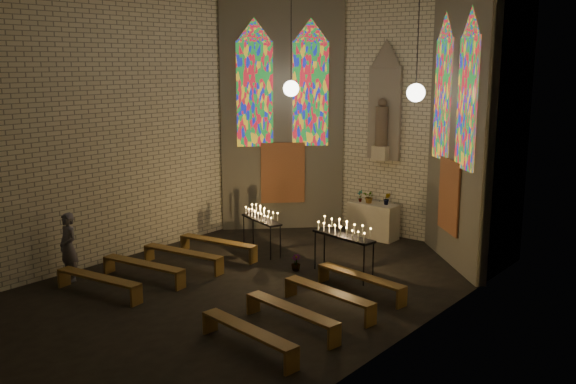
% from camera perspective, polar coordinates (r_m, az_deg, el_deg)
% --- Properties ---
extents(floor, '(12.00, 12.00, 0.00)m').
position_cam_1_polar(floor, '(14.32, -4.07, -8.65)').
color(floor, black).
rests_on(floor, ground).
extents(room, '(8.22, 12.43, 7.00)m').
position_cam_1_polar(room, '(16.11, 3.97, 7.18)').
color(room, beige).
rests_on(room, ground).
extents(altar, '(1.40, 0.60, 1.00)m').
position_cam_1_polar(altar, '(18.35, 7.56, -2.53)').
color(altar, beige).
rests_on(altar, ground).
extents(flower_vase_left, '(0.21, 0.18, 0.34)m').
position_cam_1_polar(flower_vase_left, '(18.37, 6.43, -0.36)').
color(flower_vase_left, '#4C723F').
rests_on(flower_vase_left, altar).
extents(flower_vase_center, '(0.34, 0.29, 0.37)m').
position_cam_1_polar(flower_vase_center, '(18.22, 7.26, -0.41)').
color(flower_vase_center, '#4C723F').
rests_on(flower_vase_center, altar).
extents(flower_vase_right, '(0.23, 0.22, 0.34)m').
position_cam_1_polar(flower_vase_right, '(18.09, 8.79, -0.60)').
color(flower_vase_right, '#4C723F').
rests_on(flower_vase_right, altar).
extents(aisle_flower_pot, '(0.26, 0.26, 0.40)m').
position_cam_1_polar(aisle_flower_pot, '(15.45, 0.71, -6.30)').
color(aisle_flower_pot, '#4C723F').
rests_on(aisle_flower_pot, ground).
extents(votive_stand_left, '(1.56, 0.85, 1.12)m').
position_cam_1_polar(votive_stand_left, '(16.73, -2.39, -2.20)').
color(votive_stand_left, black).
rests_on(votive_stand_left, ground).
extents(votive_stand_right, '(1.71, 0.66, 1.22)m').
position_cam_1_polar(votive_stand_right, '(14.92, 4.96, -3.59)').
color(votive_stand_right, black).
rests_on(votive_stand_right, ground).
extents(pew_left_0, '(2.27, 0.62, 0.43)m').
position_cam_1_polar(pew_left_0, '(16.61, -6.25, -4.55)').
color(pew_left_0, brown).
rests_on(pew_left_0, ground).
extents(pew_right_0, '(2.27, 0.62, 0.43)m').
position_cam_1_polar(pew_right_0, '(14.01, 6.48, -7.63)').
color(pew_right_0, brown).
rests_on(pew_right_0, ground).
extents(pew_left_1, '(2.27, 0.62, 0.43)m').
position_cam_1_polar(pew_left_1, '(15.82, -9.34, -5.45)').
color(pew_left_1, brown).
rests_on(pew_left_1, ground).
extents(pew_right_1, '(2.27, 0.62, 0.43)m').
position_cam_1_polar(pew_right_1, '(13.07, 3.62, -9.01)').
color(pew_right_1, brown).
rests_on(pew_right_1, ground).
extents(pew_left_2, '(2.27, 0.62, 0.43)m').
position_cam_1_polar(pew_left_2, '(15.09, -12.74, -6.43)').
color(pew_left_2, brown).
rests_on(pew_left_2, ground).
extents(pew_right_2, '(2.27, 0.62, 0.43)m').
position_cam_1_polar(pew_right_2, '(12.17, 0.29, -10.57)').
color(pew_right_2, brown).
rests_on(pew_right_2, ground).
extents(pew_left_3, '(2.27, 0.62, 0.43)m').
position_cam_1_polar(pew_left_3, '(14.42, -16.50, -7.48)').
color(pew_left_3, brown).
rests_on(pew_left_3, ground).
extents(pew_right_3, '(2.27, 0.62, 0.43)m').
position_cam_1_polar(pew_right_3, '(11.34, -3.58, -12.33)').
color(pew_right_3, brown).
rests_on(pew_right_3, ground).
extents(visitor, '(0.61, 0.44, 1.58)m').
position_cam_1_polar(visitor, '(15.45, -18.94, -4.65)').
color(visitor, '#54535E').
rests_on(visitor, ground).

